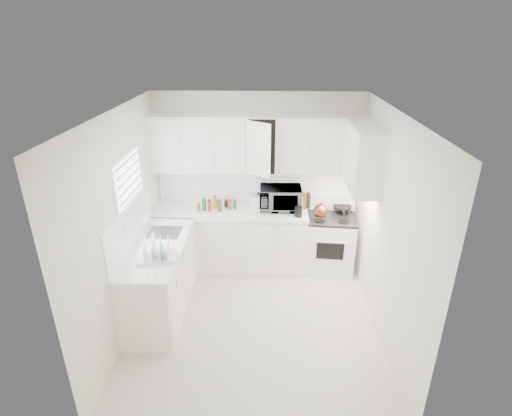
{
  "coord_description": "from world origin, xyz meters",
  "views": [
    {
      "loc": [
        0.17,
        -4.07,
        3.36
      ],
      "look_at": [
        0.0,
        0.7,
        1.25
      ],
      "focal_mm": 28.31,
      "sensor_mm": 36.0,
      "label": 1
    }
  ],
  "objects_px": {
    "tea_kettle": "(321,210)",
    "microwave": "(280,196)",
    "utensil_crock": "(299,205)",
    "stove": "(330,236)",
    "dish_rack": "(156,249)",
    "rice_cooker": "(258,200)"
  },
  "relations": [
    {
      "from": "dish_rack",
      "to": "rice_cooker",
      "type": "bearing_deg",
      "value": 41.23
    },
    {
      "from": "microwave",
      "to": "dish_rack",
      "type": "distance_m",
      "value": 2.07
    },
    {
      "from": "microwave",
      "to": "utensil_crock",
      "type": "xyz_separation_m",
      "value": [
        0.25,
        -0.26,
        -0.03
      ]
    },
    {
      "from": "stove",
      "to": "dish_rack",
      "type": "height_order",
      "value": "dish_rack"
    },
    {
      "from": "tea_kettle",
      "to": "rice_cooker",
      "type": "distance_m",
      "value": 0.93
    },
    {
      "from": "stove",
      "to": "utensil_crock",
      "type": "bearing_deg",
      "value": -155.11
    },
    {
      "from": "stove",
      "to": "dish_rack",
      "type": "distance_m",
      "value": 2.65
    },
    {
      "from": "rice_cooker",
      "to": "tea_kettle",
      "type": "bearing_deg",
      "value": -7.01
    },
    {
      "from": "rice_cooker",
      "to": "utensil_crock",
      "type": "relative_size",
      "value": 0.7
    },
    {
      "from": "microwave",
      "to": "rice_cooker",
      "type": "bearing_deg",
      "value": 174.88
    },
    {
      "from": "stove",
      "to": "rice_cooker",
      "type": "relative_size",
      "value": 4.51
    },
    {
      "from": "dish_rack",
      "to": "tea_kettle",
      "type": "bearing_deg",
      "value": 19.73
    },
    {
      "from": "microwave",
      "to": "utensil_crock",
      "type": "height_order",
      "value": "microwave"
    },
    {
      "from": "tea_kettle",
      "to": "microwave",
      "type": "xyz_separation_m",
      "value": [
        -0.57,
        0.24,
        0.1
      ]
    },
    {
      "from": "utensil_crock",
      "to": "stove",
      "type": "bearing_deg",
      "value": 20.03
    },
    {
      "from": "utensil_crock",
      "to": "tea_kettle",
      "type": "bearing_deg",
      "value": 3.67
    },
    {
      "from": "microwave",
      "to": "stove",
      "type": "bearing_deg",
      "value": -7.28
    },
    {
      "from": "stove",
      "to": "rice_cooker",
      "type": "xyz_separation_m",
      "value": [
        -1.07,
        0.1,
        0.52
      ]
    },
    {
      "from": "stove",
      "to": "microwave",
      "type": "relative_size",
      "value": 1.84
    },
    {
      "from": "stove",
      "to": "tea_kettle",
      "type": "bearing_deg",
      "value": -133.51
    },
    {
      "from": "tea_kettle",
      "to": "microwave",
      "type": "relative_size",
      "value": 0.4
    },
    {
      "from": "stove",
      "to": "utensil_crock",
      "type": "xyz_separation_m",
      "value": [
        -0.49,
        -0.18,
        0.57
      ]
    }
  ]
}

